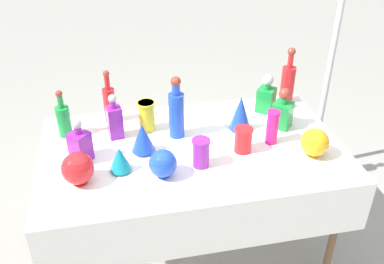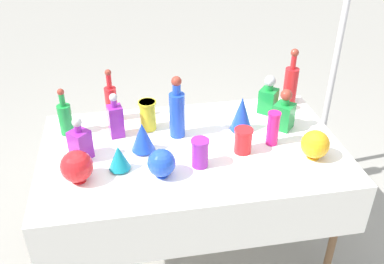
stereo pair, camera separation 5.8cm
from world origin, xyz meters
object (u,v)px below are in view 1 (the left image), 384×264
Objects in this scene: fluted_vase_0 at (241,113)px; slender_vase_3 at (147,115)px; tall_bottle_1 at (109,102)px; fluted_vase_1 at (120,159)px; square_decanter_2 at (115,120)px; tall_bottle_0 at (288,81)px; fluted_vase_2 at (143,138)px; square_decanter_1 at (283,111)px; round_bowl_0 at (78,168)px; cardboard_box_behind_left at (174,150)px; slender_vase_0 at (272,126)px; slender_vase_2 at (201,152)px; tall_bottle_2 at (176,112)px; round_bowl_1 at (315,142)px; canopy_pole at (335,41)px; square_decanter_3 at (266,96)px; tall_bottle_3 at (64,119)px; square_decanter_0 at (80,144)px; round_bowl_2 at (163,163)px; slender_vase_1 at (243,139)px.

slender_vase_3 is at bearing 168.39° from fluted_vase_0.
fluted_vase_1 is (0.03, -0.54, -0.05)m from tall_bottle_1.
square_decanter_2 is 1.25× the size of fluted_vase_0.
fluted_vase_2 is at bearing -157.91° from tall_bottle_0.
slender_vase_3 is (-0.80, 0.13, -0.01)m from square_decanter_1.
round_bowl_0 is 0.36× the size of cardboard_box_behind_left.
slender_vase_0 is 0.46m from slender_vase_2.
round_bowl_1 is (0.69, -0.35, -0.08)m from tall_bottle_2.
canopy_pole is (1.55, 0.43, 0.21)m from square_decanter_2.
round_bowl_0 is 1.41m from cardboard_box_behind_left.
tall_bottle_2 is 1.48× the size of square_decanter_3.
square_decanter_0 is (0.10, -0.27, -0.01)m from tall_bottle_3.
slender_vase_0 reaches higher than round_bowl_2.
square_decanter_1 is (0.64, -0.03, -0.06)m from tall_bottle_2.
tall_bottle_0 is 1.40m from square_decanter_0.
square_decanter_3 is at bearing 16.32° from tall_bottle_2.
round_bowl_2 is at bearing -144.97° from fluted_vase_0.
square_decanter_1 is 1.17× the size of fluted_vase_0.
square_decanter_2 is 1.62m from canopy_pole.
slender_vase_2 is (-0.56, -0.29, -0.02)m from square_decanter_1.
canopy_pole reaches higher than slender_vase_1.
square_decanter_2 is at bearing 174.71° from fluted_vase_0.
tall_bottle_0 is at bearing 81.22° from round_bowl_1.
fluted_vase_0 is (0.38, -0.01, -0.05)m from tall_bottle_2.
tall_bottle_0 is 0.94m from slender_vase_2.
tall_bottle_0 reaches higher than fluted_vase_1.
slender_vase_0 is at bearing -128.20° from square_decanter_1.
square_decanter_2 is at bearing 138.39° from slender_vase_2.
square_decanter_0 is 1.37× the size of slender_vase_3.
fluted_vase_2 reaches higher than slender_vase_1.
round_bowl_2 is 1.30m from cardboard_box_behind_left.
slender_vase_2 is at bearing -33.61° from fluted_vase_2.
square_decanter_2 is 0.19m from slender_vase_3.
tall_bottle_2 is at bearing 178.61° from fluted_vase_0.
tall_bottle_2 is (0.37, -0.25, 0.03)m from tall_bottle_1.
slender_vase_1 is (-0.31, -0.21, -0.03)m from square_decanter_1.
tall_bottle_1 is 1.60m from canopy_pole.
slender_vase_1 reaches higher than cardboard_box_behind_left.
slender_vase_2 is 0.21m from round_bowl_2.
fluted_vase_1 is at bearing -159.41° from fluted_vase_0.
slender_vase_2 is at bearing -77.00° from tall_bottle_2.
canopy_pole is at bearing 32.73° from round_bowl_2.
round_bowl_1 is (0.86, -0.45, -0.01)m from slender_vase_3.
round_bowl_1 reaches higher than round_bowl_2.
round_bowl_2 is at bearing -63.31° from square_decanter_2.
tall_bottle_2 is 2.33× the size of round_bowl_1.
canopy_pole is (1.57, 0.23, 0.19)m from tall_bottle_1.
tall_bottle_3 is at bearing 159.99° from round_bowl_1.
round_bowl_1 is (0.18, -0.17, -0.02)m from slender_vase_0.
round_bowl_0 reaches higher than round_bowl_2.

